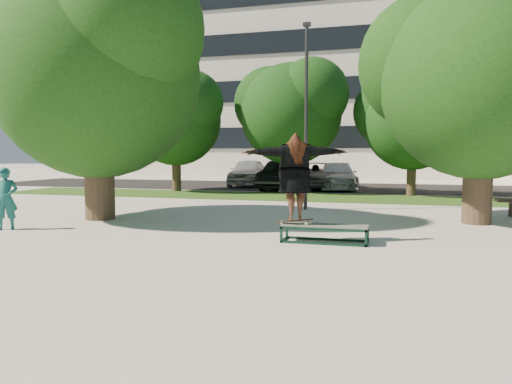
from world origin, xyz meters
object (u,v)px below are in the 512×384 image
(bystander, at_px, (6,199))
(tree_left, at_px, (96,63))
(car_silver_b, at_px, (337,176))
(grind_box, at_px, (325,234))
(car_silver_a, at_px, (248,172))
(lamppost, at_px, (306,114))
(car_grey, at_px, (316,176))
(car_dark, at_px, (283,175))
(tree_right, at_px, (478,69))

(bystander, bearing_deg, tree_left, 37.76)
(tree_left, distance_m, car_silver_b, 14.84)
(grind_box, bearing_deg, car_silver_a, 112.02)
(tree_left, distance_m, grind_box, 8.26)
(grind_box, bearing_deg, lamppost, 104.15)
(lamppost, height_order, grind_box, lamppost)
(lamppost, height_order, bystander, lamppost)
(car_silver_a, bearing_deg, car_grey, -25.05)
(car_dark, xyz_separation_m, car_silver_b, (2.65, 0.98, -0.05))
(lamppost, xyz_separation_m, bystander, (-6.30, -6.34, -2.38))
(tree_right, relative_size, bystander, 4.23)
(lamppost, distance_m, car_grey, 9.92)
(car_dark, height_order, car_grey, car_dark)
(tree_right, xyz_separation_m, bystander, (-11.22, -4.43, -3.33))
(car_silver_a, bearing_deg, car_silver_b, -21.73)
(tree_right, bearing_deg, tree_left, -168.97)
(grind_box, relative_size, car_silver_a, 0.40)
(car_grey, bearing_deg, car_dark, -156.99)
(tree_left, relative_size, tree_right, 1.09)
(car_dark, distance_m, car_silver_b, 2.82)
(car_silver_a, relative_size, car_silver_b, 0.96)
(lamppost, relative_size, bystander, 3.97)
(tree_right, relative_size, lamppost, 1.07)
(lamppost, bearing_deg, tree_left, -143.58)
(tree_right, height_order, car_grey, tree_right)
(car_grey, bearing_deg, lamppost, -93.70)
(lamppost, distance_m, bystander, 9.25)
(grind_box, xyz_separation_m, car_silver_a, (-6.83, 16.90, 0.58))
(tree_right, relative_size, car_silver_b, 1.38)
(bystander, relative_size, car_silver_b, 0.33)
(grind_box, bearing_deg, bystander, -177.11)
(tree_right, bearing_deg, car_silver_b, 113.73)
(lamppost, bearing_deg, grind_box, -75.85)
(tree_left, xyz_separation_m, grind_box, (6.79, -2.05, -4.23))
(bystander, bearing_deg, lamppost, 15.38)
(grind_box, height_order, car_silver_a, car_silver_a)
(lamppost, distance_m, car_silver_a, 12.41)
(car_grey, distance_m, car_silver_b, 1.11)
(bystander, relative_size, car_silver_a, 0.34)
(tree_right, bearing_deg, car_silver_a, 128.55)
(tree_right, distance_m, lamppost, 5.36)
(car_silver_a, xyz_separation_m, car_dark, (2.60, -2.45, -0.04))
(grind_box, height_order, bystander, bystander)
(car_dark, bearing_deg, tree_right, -49.99)
(car_silver_a, xyz_separation_m, car_silver_b, (5.24, -1.47, -0.09))
(bystander, distance_m, car_dark, 15.26)
(grind_box, distance_m, car_grey, 15.72)
(grind_box, xyz_separation_m, car_dark, (-4.24, 14.45, 0.54))
(tree_right, height_order, car_silver_b, tree_right)
(grind_box, bearing_deg, car_dark, 106.35)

